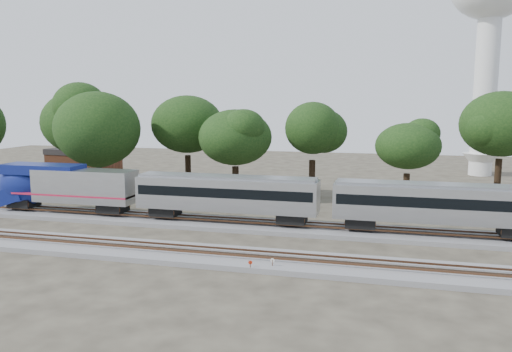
# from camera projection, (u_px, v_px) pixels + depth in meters

# --- Properties ---
(ground) EXTENTS (160.00, 160.00, 0.00)m
(ground) POSITION_uv_depth(u_px,v_px,m) (200.00, 242.00, 42.51)
(ground) COLOR #383328
(ground) RESTS_ON ground
(track_far) EXTENTS (160.00, 5.00, 0.73)m
(track_far) POSITION_uv_depth(u_px,v_px,m) (221.00, 223.00, 48.24)
(track_far) COLOR slate
(track_far) RESTS_ON ground
(track_near) EXTENTS (160.00, 5.00, 0.73)m
(track_near) POSITION_uv_depth(u_px,v_px,m) (181.00, 254.00, 38.65)
(track_near) COLOR slate
(track_near) RESTS_ON ground
(train) EXTENTS (91.57, 3.16, 4.66)m
(train) POSITION_uv_depth(u_px,v_px,m) (438.00, 203.00, 43.00)
(train) COLOR #B5B8BC
(train) RESTS_ON ground
(switch_stand_red) EXTENTS (0.28, 0.06, 0.90)m
(switch_stand_red) POSITION_uv_depth(u_px,v_px,m) (250.00, 265.00, 34.80)
(switch_stand_red) COLOR #512D19
(switch_stand_red) RESTS_ON ground
(switch_stand_white) EXTENTS (0.30, 0.06, 0.95)m
(switch_stand_white) POSITION_uv_depth(u_px,v_px,m) (272.00, 263.00, 35.12)
(switch_stand_white) COLOR #512D19
(switch_stand_white) RESTS_ON ground
(switch_lever) EXTENTS (0.54, 0.37, 0.30)m
(switch_lever) POSITION_uv_depth(u_px,v_px,m) (235.00, 266.00, 35.90)
(switch_lever) COLOR #512D19
(switch_lever) RESTS_ON ground
(water_tower) EXTENTS (12.75, 12.75, 35.31)m
(water_tower) POSITION_uv_depth(u_px,v_px,m) (491.00, 10.00, 77.87)
(water_tower) COLOR silver
(water_tower) RESTS_ON ground
(brick_building) EXTENTS (10.42, 7.85, 4.69)m
(brick_building) POSITION_uv_depth(u_px,v_px,m) (84.00, 163.00, 78.47)
(brick_building) COLOR brown
(brick_building) RESTS_ON ground
(tree_1) EXTENTS (9.31, 9.31, 13.12)m
(tree_1) POSITION_uv_depth(u_px,v_px,m) (81.00, 123.00, 65.54)
(tree_1) COLOR black
(tree_1) RESTS_ON ground
(tree_2) EXTENTS (8.74, 8.74, 12.32)m
(tree_2) POSITION_uv_depth(u_px,v_px,m) (97.00, 129.00, 60.79)
(tree_2) COLOR black
(tree_2) RESTS_ON ground
(tree_3) EXTENTS (9.08, 9.08, 12.80)m
(tree_3) POSITION_uv_depth(u_px,v_px,m) (187.00, 124.00, 65.87)
(tree_3) COLOR black
(tree_3) RESTS_ON ground
(tree_4) EXTENTS (7.78, 7.78, 10.98)m
(tree_4) POSITION_uv_depth(u_px,v_px,m) (235.00, 138.00, 59.72)
(tree_4) COLOR black
(tree_4) RESTS_ON ground
(tree_5) EXTENTS (8.80, 8.80, 12.40)m
(tree_5) POSITION_uv_depth(u_px,v_px,m) (313.00, 128.00, 61.65)
(tree_5) COLOR black
(tree_5) RESTS_ON ground
(tree_6) EXTENTS (6.99, 6.99, 9.85)m
(tree_6) POSITION_uv_depth(u_px,v_px,m) (408.00, 146.00, 56.77)
(tree_6) COLOR black
(tree_6) RESTS_ON ground
(tree_7) EXTENTS (9.36, 9.36, 13.19)m
(tree_7) POSITION_uv_depth(u_px,v_px,m) (501.00, 124.00, 60.45)
(tree_7) COLOR black
(tree_7) RESTS_ON ground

